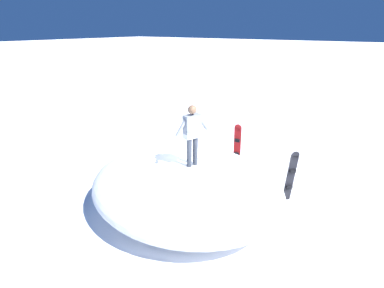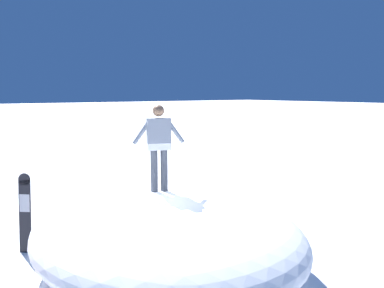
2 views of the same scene
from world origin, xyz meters
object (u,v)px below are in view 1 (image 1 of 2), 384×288
(snowboard_primary_upright, at_px, (237,145))
(snowboard_secondary_upright, at_px, (291,176))
(snowboarder_standing, at_px, (192,132))
(backpack_near, at_px, (205,152))

(snowboard_primary_upright, bearing_deg, snowboard_secondary_upright, 61.82)
(snowboard_primary_upright, bearing_deg, snowboarder_standing, 3.51)
(snowboard_primary_upright, distance_m, backpack_near, 1.64)
(snowboard_secondary_upright, xyz_separation_m, backpack_near, (-1.36, -3.89, -0.72))
(backpack_near, bearing_deg, snowboard_primary_upright, 87.50)
(snowboarder_standing, relative_size, snowboard_secondary_upright, 0.98)
(backpack_near, bearing_deg, snowboarder_standing, 26.00)
(snowboarder_standing, xyz_separation_m, snowboard_secondary_upright, (-2.09, 2.21, -1.61))
(snowboarder_standing, bearing_deg, snowboard_primary_upright, -176.49)
(snowboard_secondary_upright, relative_size, backpack_near, 2.77)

